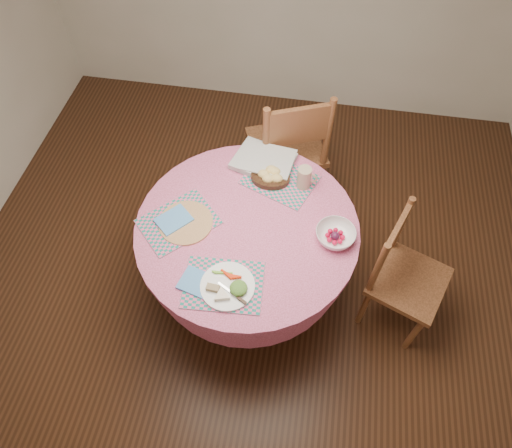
# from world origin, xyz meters

# --- Properties ---
(ground) EXTENTS (4.00, 4.00, 0.00)m
(ground) POSITION_xyz_m (0.00, 0.00, 0.00)
(ground) COLOR #331C0F
(ground) RESTS_ON ground
(room_envelope) EXTENTS (4.01, 4.01, 2.71)m
(room_envelope) POSITION_xyz_m (0.00, 0.00, 1.71)
(room_envelope) COLOR silver
(room_envelope) RESTS_ON ground
(dining_table) EXTENTS (1.24, 1.24, 0.75)m
(dining_table) POSITION_xyz_m (0.00, 0.00, 0.56)
(dining_table) COLOR pink
(dining_table) RESTS_ON ground
(chair_right) EXTENTS (0.53, 0.54, 0.91)m
(chair_right) POSITION_xyz_m (0.91, 0.01, 0.47)
(chair_right) COLOR brown
(chair_right) RESTS_ON ground
(chair_back) EXTENTS (0.63, 0.62, 1.06)m
(chair_back) POSITION_xyz_m (0.14, 0.82, 0.55)
(chair_back) COLOR brown
(chair_back) RESTS_ON ground
(placemat_front) EXTENTS (0.42, 0.33, 0.01)m
(placemat_front) POSITION_xyz_m (-0.05, -0.38, 0.75)
(placemat_front) COLOR #167D6D
(placemat_front) RESTS_ON dining_table
(placemat_left) EXTENTS (0.50, 0.49, 0.01)m
(placemat_left) POSITION_xyz_m (-0.38, -0.04, 0.75)
(placemat_left) COLOR #167D6D
(placemat_left) RESTS_ON dining_table
(placemat_back) EXTENTS (0.48, 0.43, 0.01)m
(placemat_back) POSITION_xyz_m (0.13, 0.36, 0.75)
(placemat_back) COLOR #167D6D
(placemat_back) RESTS_ON dining_table
(wicker_trivet) EXTENTS (0.30, 0.30, 0.01)m
(wicker_trivet) POSITION_xyz_m (-0.34, -0.04, 0.76)
(wicker_trivet) COLOR #A97849
(wicker_trivet) RESTS_ON dining_table
(napkin_near) EXTENTS (0.21, 0.18, 0.01)m
(napkin_near) POSITION_xyz_m (-0.18, -0.39, 0.76)
(napkin_near) COLOR #5394D6
(napkin_near) RESTS_ON dining_table
(napkin_far) EXTENTS (0.22, 0.23, 0.01)m
(napkin_far) POSITION_xyz_m (-0.40, -0.04, 0.76)
(napkin_far) COLOR #5394D6
(napkin_far) RESTS_ON placemat_left
(dinner_plate) EXTENTS (0.28, 0.28, 0.05)m
(dinner_plate) POSITION_xyz_m (-0.02, -0.39, 0.77)
(dinner_plate) COLOR white
(dinner_plate) RESTS_ON placemat_front
(bread_bowl) EXTENTS (0.23, 0.23, 0.08)m
(bread_bowl) POSITION_xyz_m (0.08, 0.35, 0.79)
(bread_bowl) COLOR black
(bread_bowl) RESTS_ON placemat_back
(latte_mug) EXTENTS (0.12, 0.08, 0.14)m
(latte_mug) POSITION_xyz_m (0.28, 0.33, 0.83)
(latte_mug) COLOR tan
(latte_mug) RESTS_ON placemat_back
(fruit_bowl) EXTENTS (0.26, 0.26, 0.07)m
(fruit_bowl) POSITION_xyz_m (0.48, -0.00, 0.78)
(fruit_bowl) COLOR white
(fruit_bowl) RESTS_ON dining_table
(newspaper_stack) EXTENTS (0.40, 0.36, 0.04)m
(newspaper_stack) POSITION_xyz_m (0.02, 0.47, 0.78)
(newspaper_stack) COLOR silver
(newspaper_stack) RESTS_ON dining_table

